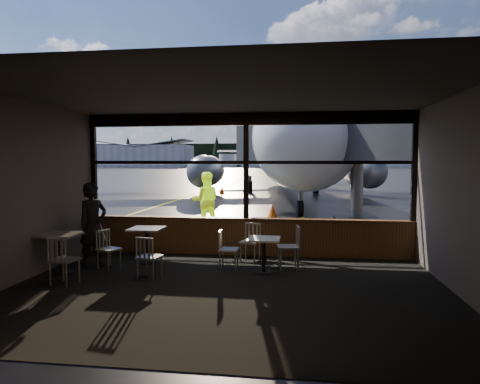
% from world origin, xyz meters
% --- Properties ---
extents(ground_plane, '(520.00, 520.00, 0.00)m').
position_xyz_m(ground_plane, '(0.00, 120.00, 0.00)').
color(ground_plane, black).
rests_on(ground_plane, ground).
extents(carpet_floor, '(8.00, 6.00, 0.01)m').
position_xyz_m(carpet_floor, '(0.00, -3.00, 0.01)').
color(carpet_floor, black).
rests_on(carpet_floor, ground).
extents(ceiling, '(8.00, 6.00, 0.04)m').
position_xyz_m(ceiling, '(0.00, -3.00, 3.50)').
color(ceiling, '#38332D').
rests_on(ceiling, ground).
extents(wall_left, '(0.04, 6.00, 3.50)m').
position_xyz_m(wall_left, '(-4.00, -3.00, 1.75)').
color(wall_left, '#534942').
rests_on(wall_left, ground).
extents(wall_right, '(0.04, 6.00, 3.50)m').
position_xyz_m(wall_right, '(4.00, -3.00, 1.75)').
color(wall_right, '#534942').
rests_on(wall_right, ground).
extents(wall_back, '(8.00, 0.04, 3.50)m').
position_xyz_m(wall_back, '(0.00, -6.00, 1.75)').
color(wall_back, '#534942').
rests_on(wall_back, ground).
extents(window_sill, '(8.00, 0.28, 0.90)m').
position_xyz_m(window_sill, '(0.00, 0.00, 0.45)').
color(window_sill, '#502E18').
rests_on(window_sill, ground).
extents(window_header, '(8.00, 0.18, 0.30)m').
position_xyz_m(window_header, '(0.00, 0.00, 3.35)').
color(window_header, black).
rests_on(window_header, ground).
extents(mullion_left, '(0.12, 0.12, 2.60)m').
position_xyz_m(mullion_left, '(-3.95, 0.00, 2.20)').
color(mullion_left, black).
rests_on(mullion_left, ground).
extents(mullion_centre, '(0.12, 0.12, 2.60)m').
position_xyz_m(mullion_centre, '(0.00, 0.00, 2.20)').
color(mullion_centre, black).
rests_on(mullion_centre, ground).
extents(mullion_right, '(0.12, 0.12, 2.60)m').
position_xyz_m(mullion_right, '(3.95, 0.00, 2.20)').
color(mullion_right, black).
rests_on(mullion_right, ground).
extents(window_transom, '(8.00, 0.10, 0.08)m').
position_xyz_m(window_transom, '(0.00, 0.00, 2.30)').
color(window_transom, black).
rests_on(window_transom, ground).
extents(airliner, '(35.34, 41.20, 11.79)m').
position_xyz_m(airliner, '(0.29, 20.78, 5.90)').
color(airliner, silver).
rests_on(airliner, ground_plane).
extents(jet_bridge, '(9.16, 11.20, 4.89)m').
position_xyz_m(jet_bridge, '(3.60, 5.50, 2.44)').
color(jet_bridge, '#2A2A2D').
rests_on(jet_bridge, ground_plane).
extents(cafe_table_near, '(0.67, 0.67, 0.73)m').
position_xyz_m(cafe_table_near, '(0.57, -1.65, 0.37)').
color(cafe_table_near, '#A6A299').
rests_on(cafe_table_near, carpet_floor).
extents(cafe_table_mid, '(0.73, 0.73, 0.80)m').
position_xyz_m(cafe_table_mid, '(-2.16, -1.11, 0.40)').
color(cafe_table_mid, gray).
rests_on(cafe_table_mid, carpet_floor).
extents(cafe_table_left, '(0.76, 0.76, 0.83)m').
position_xyz_m(cafe_table_left, '(-3.60, -2.25, 0.42)').
color(cafe_table_left, '#A6A099').
rests_on(cafe_table_left, carpet_floor).
extents(chair_near_e, '(0.59, 0.59, 0.95)m').
position_xyz_m(chair_near_e, '(1.07, -1.26, 0.47)').
color(chair_near_e, '#B5B0A3').
rests_on(chair_near_e, carpet_floor).
extents(chair_near_w, '(0.47, 0.47, 0.85)m').
position_xyz_m(chair_near_w, '(-0.20, -1.47, 0.43)').
color(chair_near_w, '#BCB6AA').
rests_on(chair_near_w, carpet_floor).
extents(chair_near_n, '(0.59, 0.59, 0.89)m').
position_xyz_m(chair_near_n, '(0.17, -0.65, 0.44)').
color(chair_near_n, '#BBB7A9').
rests_on(chair_near_n, carpet_floor).
extents(chair_mid_s, '(0.55, 0.55, 0.87)m').
position_xyz_m(chair_mid_s, '(-1.62, -2.43, 0.43)').
color(chair_mid_s, '#B8B3A6').
rests_on(chair_mid_s, carpet_floor).
extents(chair_mid_w, '(0.61, 0.61, 0.85)m').
position_xyz_m(chair_mid_w, '(-2.76, -1.78, 0.42)').
color(chair_mid_w, beige).
rests_on(chair_mid_w, carpet_floor).
extents(chair_left_s, '(0.58, 0.58, 0.93)m').
position_xyz_m(chair_left_s, '(-3.08, -3.01, 0.47)').
color(chair_left_s, beige).
rests_on(chair_left_s, carpet_floor).
extents(passenger, '(0.72, 0.81, 1.86)m').
position_xyz_m(passenger, '(-3.17, -1.68, 0.93)').
color(passenger, black).
rests_on(passenger, carpet_floor).
extents(ground_crew, '(1.12, 0.96, 1.97)m').
position_xyz_m(ground_crew, '(-1.85, 3.84, 0.99)').
color(ground_crew, '#BFF219').
rests_on(ground_crew, ground_plane).
extents(cone_nose, '(0.40, 0.40, 0.56)m').
position_xyz_m(cone_nose, '(0.23, 7.40, 0.28)').
color(cone_nose, '#F65B07').
rests_on(cone_nose, ground_plane).
extents(cone_wing, '(0.41, 0.41, 0.57)m').
position_xyz_m(cone_wing, '(-4.16, 20.10, 0.29)').
color(cone_wing, orange).
rests_on(cone_wing, ground_plane).
extents(hangar_left, '(45.00, 18.00, 11.00)m').
position_xyz_m(hangar_left, '(-70.00, 180.00, 5.50)').
color(hangar_left, silver).
rests_on(hangar_left, ground_plane).
extents(hangar_mid, '(38.00, 15.00, 10.00)m').
position_xyz_m(hangar_mid, '(0.00, 185.00, 5.00)').
color(hangar_mid, silver).
rests_on(hangar_mid, ground_plane).
extents(hangar_right, '(50.00, 20.00, 12.00)m').
position_xyz_m(hangar_right, '(60.00, 178.00, 6.00)').
color(hangar_right, silver).
rests_on(hangar_right, ground_plane).
extents(fuel_tank_a, '(8.00, 8.00, 6.00)m').
position_xyz_m(fuel_tank_a, '(-30.00, 182.00, 3.00)').
color(fuel_tank_a, silver).
rests_on(fuel_tank_a, ground_plane).
extents(fuel_tank_b, '(8.00, 8.00, 6.00)m').
position_xyz_m(fuel_tank_b, '(-20.00, 182.00, 3.00)').
color(fuel_tank_b, silver).
rests_on(fuel_tank_b, ground_plane).
extents(fuel_tank_c, '(8.00, 8.00, 6.00)m').
position_xyz_m(fuel_tank_c, '(-10.00, 182.00, 3.00)').
color(fuel_tank_c, silver).
rests_on(fuel_tank_c, ground_plane).
extents(treeline, '(360.00, 3.00, 12.00)m').
position_xyz_m(treeline, '(0.00, 210.00, 6.00)').
color(treeline, black).
rests_on(treeline, ground_plane).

